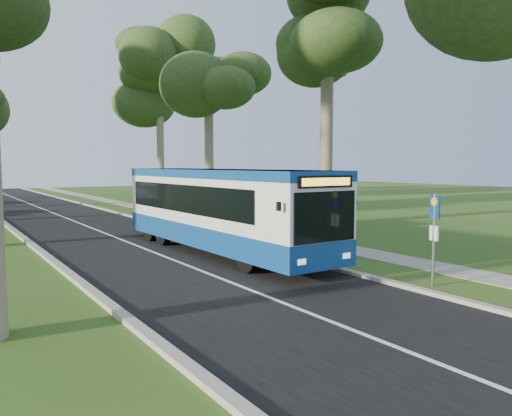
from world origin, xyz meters
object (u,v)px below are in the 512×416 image
(bus_stop_sign, at_px, (434,229))
(litter_bin, at_px, (299,234))
(bus, at_px, (220,210))
(bus_shelter, at_px, (239,192))

(bus_stop_sign, height_order, litter_bin, bus_stop_sign)
(bus, xyz_separation_m, bus_shelter, (2.93, 3.42, 0.42))
(bus_stop_sign, bearing_deg, litter_bin, 93.38)
(bus, relative_size, litter_bin, 10.68)
(bus_shelter, relative_size, litter_bin, 3.07)
(bus_stop_sign, distance_m, litter_bin, 6.98)
(litter_bin, bearing_deg, bus_shelter, 92.28)
(bus, xyz_separation_m, litter_bin, (3.09, -0.77, -1.04))
(bus_stop_sign, xyz_separation_m, litter_bin, (0.87, 6.85, -0.99))
(litter_bin, bearing_deg, bus, 166.04)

